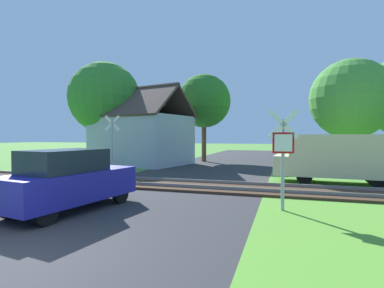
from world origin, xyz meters
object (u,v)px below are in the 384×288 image
at_px(tree_right, 351,99).
at_px(mail_truck, 334,156).
at_px(tree_center, 204,101).
at_px(house, 142,138).
at_px(parked_car, 69,180).
at_px(tree_left, 105,98).
at_px(stop_sign_near, 283,151).
at_px(crossing_sign_far, 112,141).

xyz_separation_m(tree_right, mail_truck, (-1.88, -6.53, -3.31)).
distance_m(tree_center, mail_truck, 13.56).
xyz_separation_m(house, tree_center, (3.90, 3.84, 3.09)).
distance_m(tree_right, parked_car, 17.81).
xyz_separation_m(tree_right, tree_center, (-10.60, 3.10, 0.56)).
relative_size(tree_left, mail_truck, 1.59).
distance_m(tree_left, parked_car, 16.01).
height_order(house, parked_car, house).
bearing_deg(tree_left, house, 2.61).
relative_size(stop_sign_near, mail_truck, 0.59).
xyz_separation_m(tree_center, mail_truck, (8.72, -9.64, -3.87)).
bearing_deg(tree_right, mail_truck, -106.06).
distance_m(tree_left, mail_truck, 17.21).
bearing_deg(tree_left, tree_right, 2.84).
relative_size(tree_left, tree_right, 1.12).
xyz_separation_m(crossing_sign_far, tree_left, (-4.59, 6.29, 3.27)).
relative_size(stop_sign_near, tree_left, 0.37).
bearing_deg(mail_truck, tree_right, -11.85).
bearing_deg(parked_car, house, 117.66).
xyz_separation_m(stop_sign_near, crossing_sign_far, (-8.97, 5.28, 0.18)).
bearing_deg(tree_left, mail_truck, -19.73).
bearing_deg(parked_car, tree_right, 64.26).
height_order(tree_left, mail_truck, tree_left).
xyz_separation_m(stop_sign_near, parked_car, (-5.92, -1.82, -0.83)).
bearing_deg(tree_left, tree_center, 29.44).
height_order(tree_right, tree_center, tree_center).
height_order(stop_sign_near, crossing_sign_far, crossing_sign_far).
bearing_deg(tree_right, crossing_sign_far, -151.24).
distance_m(crossing_sign_far, parked_car, 7.80).
bearing_deg(tree_right, house, -177.11).
xyz_separation_m(house, mail_truck, (12.62, -5.80, -0.78)).
height_order(stop_sign_near, mail_truck, stop_sign_near).
bearing_deg(mail_truck, stop_sign_near, 163.73).
height_order(house, tree_right, tree_right).
bearing_deg(stop_sign_near, tree_center, -72.87).
bearing_deg(tree_center, tree_right, -16.31).
bearing_deg(house, mail_truck, -11.19).
relative_size(crossing_sign_far, mail_truck, 0.66).
height_order(tree_left, parked_car, tree_left).
height_order(crossing_sign_far, tree_right, tree_right).
xyz_separation_m(tree_left, tree_center, (7.05, 3.98, -0.07)).
height_order(stop_sign_near, house, house).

